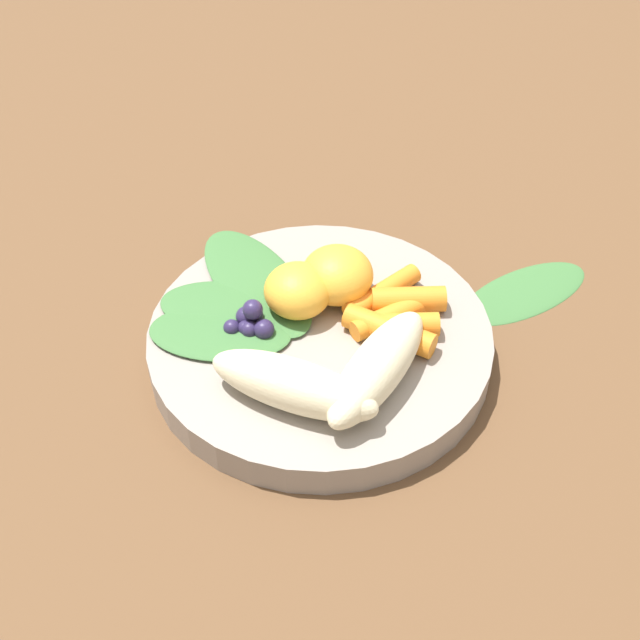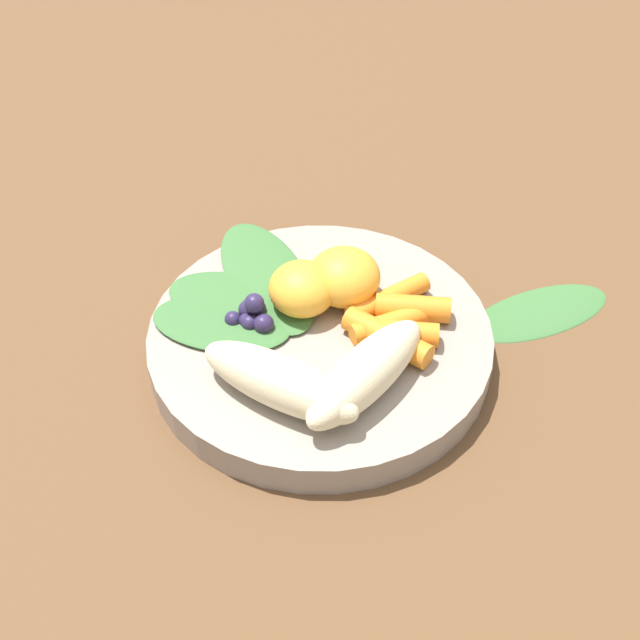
% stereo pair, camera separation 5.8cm
% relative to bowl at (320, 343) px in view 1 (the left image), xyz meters
% --- Properties ---
extents(ground_plane, '(2.40, 2.40, 0.00)m').
position_rel_bowl_xyz_m(ground_plane, '(0.00, 0.00, -0.01)').
color(ground_plane, brown).
extents(bowl, '(0.24, 0.24, 0.02)m').
position_rel_bowl_xyz_m(bowl, '(0.00, 0.00, 0.00)').
color(bowl, gray).
rests_on(bowl, ground_plane).
extents(banana_peeled_left, '(0.08, 0.12, 0.03)m').
position_rel_bowl_xyz_m(banana_peeled_left, '(-0.06, -0.00, 0.03)').
color(banana_peeled_left, beige).
rests_on(banana_peeled_left, bowl).
extents(banana_peeled_right, '(0.11, 0.09, 0.03)m').
position_rel_bowl_xyz_m(banana_peeled_right, '(-0.04, 0.05, 0.03)').
color(banana_peeled_right, beige).
rests_on(banana_peeled_right, bowl).
extents(orange_segment_near, '(0.05, 0.05, 0.04)m').
position_rel_bowl_xyz_m(orange_segment_near, '(0.03, -0.00, 0.03)').
color(orange_segment_near, '#F4A833').
rests_on(orange_segment_near, bowl).
extents(orange_segment_far, '(0.05, 0.05, 0.04)m').
position_rel_bowl_xyz_m(orange_segment_far, '(0.02, -0.03, 0.03)').
color(orange_segment_far, '#F4A833').
rests_on(orange_segment_far, bowl).
extents(carrot_front, '(0.07, 0.04, 0.02)m').
position_rel_bowl_xyz_m(carrot_front, '(-0.03, -0.03, 0.02)').
color(carrot_front, orange).
rests_on(carrot_front, bowl).
extents(carrot_mid_left, '(0.04, 0.05, 0.02)m').
position_rel_bowl_xyz_m(carrot_mid_left, '(-0.04, -0.04, 0.02)').
color(carrot_mid_left, orange).
rests_on(carrot_mid_left, bowl).
extents(carrot_mid_right, '(0.02, 0.06, 0.01)m').
position_rel_bowl_xyz_m(carrot_mid_right, '(-0.02, -0.04, 0.02)').
color(carrot_mid_right, orange).
rests_on(carrot_mid_right, bowl).
extents(carrot_rear, '(0.04, 0.05, 0.02)m').
position_rel_bowl_xyz_m(carrot_rear, '(-0.02, -0.06, 0.02)').
color(carrot_rear, orange).
rests_on(carrot_rear, bowl).
extents(carrot_small, '(0.02, 0.07, 0.01)m').
position_rel_bowl_xyz_m(carrot_small, '(-0.00, -0.05, 0.02)').
color(carrot_small, orange).
rests_on(carrot_small, bowl).
extents(blueberry_pile, '(0.03, 0.03, 0.03)m').
position_rel_bowl_xyz_m(blueberry_pile, '(0.03, 0.04, 0.02)').
color(blueberry_pile, '#2D234C').
rests_on(blueberry_pile, bowl).
extents(kale_leaf_left, '(0.14, 0.07, 0.00)m').
position_rel_bowl_xyz_m(kale_leaf_left, '(0.07, 0.01, 0.01)').
color(kale_leaf_left, '#3D7038').
rests_on(kale_leaf_left, bowl).
extents(kale_leaf_right, '(0.11, 0.11, 0.00)m').
position_rel_bowl_xyz_m(kale_leaf_right, '(0.05, 0.04, 0.01)').
color(kale_leaf_right, '#3D7038').
rests_on(kale_leaf_right, bowl).
extents(kale_leaf_rear, '(0.11, 0.11, 0.00)m').
position_rel_bowl_xyz_m(kale_leaf_rear, '(0.04, 0.06, 0.01)').
color(kale_leaf_rear, '#3D7038').
rests_on(kale_leaf_rear, bowl).
extents(kale_leaf_stray, '(0.06, 0.12, 0.01)m').
position_rel_bowl_xyz_m(kale_leaf_stray, '(-0.04, -0.16, -0.01)').
color(kale_leaf_stray, '#3D7038').
rests_on(kale_leaf_stray, ground_plane).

